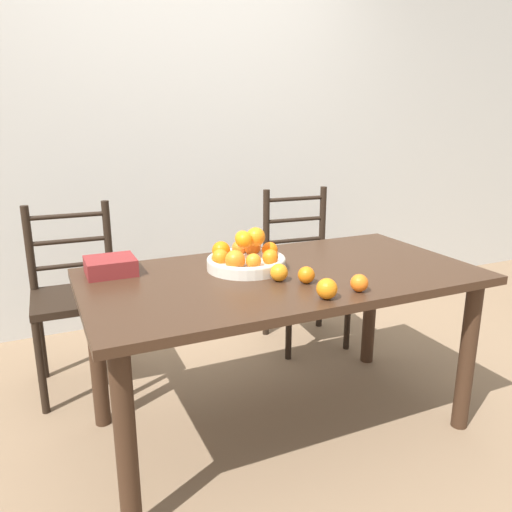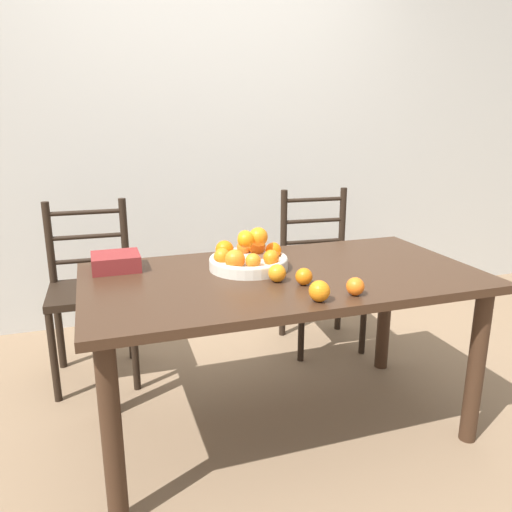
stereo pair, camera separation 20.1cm
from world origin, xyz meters
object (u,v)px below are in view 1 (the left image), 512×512
fruit_bowl (246,258)px  chair_left (76,299)px  orange_loose_1 (359,283)px  book_stack (111,266)px  orange_loose_0 (306,275)px  orange_loose_2 (327,289)px  orange_loose_3 (279,272)px  chair_right (304,268)px

fruit_bowl → chair_left: bearing=135.3°
orange_loose_1 → book_stack: bearing=143.3°
orange_loose_0 → orange_loose_2: bearing=-96.9°
orange_loose_3 → fruit_bowl: bearing=104.9°
book_stack → orange_loose_0: bearing=-32.8°
fruit_bowl → chair_left: size_ratio=0.36×
fruit_bowl → orange_loose_3: (0.05, -0.20, -0.01)m
orange_loose_1 → orange_loose_3: bearing=132.7°
orange_loose_0 → chair_left: (-0.79, 0.92, -0.29)m
orange_loose_3 → chair_left: size_ratio=0.08×
orange_loose_2 → chair_left: size_ratio=0.08×
fruit_bowl → orange_loose_0: fruit_bowl is taller
fruit_bowl → orange_loose_3: size_ratio=4.75×
chair_right → orange_loose_0: bearing=-115.2°
chair_left → fruit_bowl: bearing=-43.1°
chair_left → book_stack: 0.58m
fruit_bowl → orange_loose_1: fruit_bowl is taller
book_stack → chair_right: bearing=22.0°
orange_loose_3 → chair_right: size_ratio=0.08×
chair_left → orange_loose_1: bearing=-48.0°
orange_loose_1 → chair_left: size_ratio=0.07×
fruit_bowl → orange_loose_3: fruit_bowl is taller
orange_loose_2 → orange_loose_1: bearing=5.9°
orange_loose_1 → chair_left: bearing=130.4°
chair_right → book_stack: (-1.19, -0.48, 0.29)m
orange_loose_0 → orange_loose_1: (0.13, -0.17, -0.00)m
orange_loose_0 → book_stack: (-0.67, 0.43, 0.00)m
orange_loose_2 → book_stack: orange_loose_2 is taller
orange_loose_1 → orange_loose_3: 0.32m
orange_loose_1 → book_stack: 1.00m
chair_right → fruit_bowl: bearing=-131.3°
orange_loose_0 → orange_loose_1: bearing=-51.9°
orange_loose_1 → orange_loose_2: (-0.15, -0.02, 0.00)m
orange_loose_2 → chair_left: 1.37m
fruit_bowl → book_stack: (-0.53, 0.16, -0.02)m
fruit_bowl → chair_left: (-0.65, 0.64, -0.31)m
chair_left → orange_loose_3: bearing=-48.7°
orange_loose_1 → chair_left: chair_left is taller
orange_loose_1 → chair_right: 1.18m
fruit_bowl → orange_loose_1: bearing=-58.4°
orange_loose_3 → book_stack: bearing=148.0°
orange_loose_2 → orange_loose_3: 0.26m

